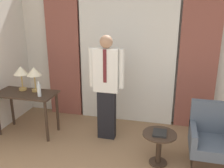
{
  "coord_description": "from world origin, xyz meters",
  "views": [
    {
      "loc": [
        0.86,
        -1.52,
        2.27
      ],
      "look_at": [
        -0.06,
        2.16,
        1.05
      ],
      "focal_mm": 40.0,
      "sensor_mm": 36.0,
      "label": 1
    }
  ],
  "objects_px": {
    "table_lamp_left": "(21,72)",
    "side_table": "(159,143)",
    "desk": "(27,100)",
    "table_lamp_right": "(34,73)",
    "bottle_near_edge": "(39,90)",
    "book": "(160,133)",
    "armchair": "(211,144)",
    "person": "(107,84)"
  },
  "relations": [
    {
      "from": "person",
      "to": "side_table",
      "type": "distance_m",
      "value": 1.28
    },
    {
      "from": "armchair",
      "to": "table_lamp_left",
      "type": "bearing_deg",
      "value": 174.11
    },
    {
      "from": "desk",
      "to": "armchair",
      "type": "relative_size",
      "value": 1.18
    },
    {
      "from": "desk",
      "to": "person",
      "type": "xyz_separation_m",
      "value": [
        1.43,
        0.18,
        0.35
      ]
    },
    {
      "from": "desk",
      "to": "book",
      "type": "distance_m",
      "value": 2.41
    },
    {
      "from": "table_lamp_right",
      "to": "bottle_near_edge",
      "type": "relative_size",
      "value": 1.67
    },
    {
      "from": "side_table",
      "to": "book",
      "type": "distance_m",
      "value": 0.17
    },
    {
      "from": "bottle_near_edge",
      "to": "armchair",
      "type": "height_order",
      "value": "bottle_near_edge"
    },
    {
      "from": "table_lamp_left",
      "to": "bottle_near_edge",
      "type": "relative_size",
      "value": 1.67
    },
    {
      "from": "bottle_near_edge",
      "to": "table_lamp_left",
      "type": "bearing_deg",
      "value": 154.3
    },
    {
      "from": "table_lamp_left",
      "to": "person",
      "type": "bearing_deg",
      "value": 2.21
    },
    {
      "from": "bottle_near_edge",
      "to": "armchair",
      "type": "bearing_deg",
      "value": -2.33
    },
    {
      "from": "desk",
      "to": "side_table",
      "type": "distance_m",
      "value": 2.43
    },
    {
      "from": "bottle_near_edge",
      "to": "desk",
      "type": "bearing_deg",
      "value": 162.74
    },
    {
      "from": "desk",
      "to": "armchair",
      "type": "height_order",
      "value": "armchair"
    },
    {
      "from": "table_lamp_right",
      "to": "bottle_near_edge",
      "type": "xyz_separation_m",
      "value": [
        0.2,
        -0.22,
        -0.23
      ]
    },
    {
      "from": "bottle_near_edge",
      "to": "side_table",
      "type": "relative_size",
      "value": 0.54
    },
    {
      "from": "side_table",
      "to": "book",
      "type": "height_order",
      "value": "book"
    },
    {
      "from": "table_lamp_left",
      "to": "side_table",
      "type": "height_order",
      "value": "table_lamp_left"
    },
    {
      "from": "book",
      "to": "side_table",
      "type": "bearing_deg",
      "value": 93.69
    },
    {
      "from": "person",
      "to": "side_table",
      "type": "relative_size",
      "value": 3.64
    },
    {
      "from": "bottle_near_edge",
      "to": "side_table",
      "type": "bearing_deg",
      "value": -7.92
    },
    {
      "from": "bottle_near_edge",
      "to": "side_table",
      "type": "distance_m",
      "value": 2.14
    },
    {
      "from": "side_table",
      "to": "desk",
      "type": "bearing_deg",
      "value": 170.75
    },
    {
      "from": "person",
      "to": "armchair",
      "type": "distance_m",
      "value": 1.86
    },
    {
      "from": "table_lamp_left",
      "to": "side_table",
      "type": "bearing_deg",
      "value": -11.42
    },
    {
      "from": "desk",
      "to": "bottle_near_edge",
      "type": "distance_m",
      "value": 0.42
    },
    {
      "from": "person",
      "to": "armchair",
      "type": "height_order",
      "value": "person"
    },
    {
      "from": "table_lamp_right",
      "to": "side_table",
      "type": "bearing_deg",
      "value": -12.71
    },
    {
      "from": "side_table",
      "to": "table_lamp_right",
      "type": "bearing_deg",
      "value": 167.29
    },
    {
      "from": "table_lamp_right",
      "to": "book",
      "type": "height_order",
      "value": "table_lamp_right"
    },
    {
      "from": "side_table",
      "to": "table_lamp_left",
      "type": "bearing_deg",
      "value": 168.58
    },
    {
      "from": "desk",
      "to": "bottle_near_edge",
      "type": "relative_size",
      "value": 4.04
    },
    {
      "from": "desk",
      "to": "side_table",
      "type": "height_order",
      "value": "desk"
    },
    {
      "from": "table_lamp_right",
      "to": "armchair",
      "type": "relative_size",
      "value": 0.49
    },
    {
      "from": "person",
      "to": "armchair",
      "type": "bearing_deg",
      "value": -13.2
    },
    {
      "from": "table_lamp_right",
      "to": "book",
      "type": "distance_m",
      "value": 2.38
    },
    {
      "from": "bottle_near_edge",
      "to": "person",
      "type": "height_order",
      "value": "person"
    },
    {
      "from": "table_lamp_left",
      "to": "bottle_near_edge",
      "type": "xyz_separation_m",
      "value": [
        0.46,
        -0.22,
        -0.23
      ]
    },
    {
      "from": "table_lamp_left",
      "to": "table_lamp_right",
      "type": "distance_m",
      "value": 0.26
    },
    {
      "from": "table_lamp_right",
      "to": "person",
      "type": "distance_m",
      "value": 1.31
    },
    {
      "from": "person",
      "to": "armchair",
      "type": "xyz_separation_m",
      "value": [
        1.69,
        -0.4,
        -0.67
      ]
    }
  ]
}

